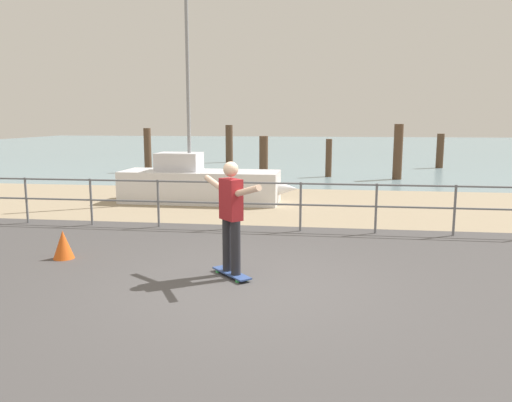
# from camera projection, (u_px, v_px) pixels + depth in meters

# --- Properties ---
(ground_plane) EXTENTS (24.00, 10.00, 0.04)m
(ground_plane) POSITION_uv_depth(u_px,v_px,m) (234.00, 314.00, 6.11)
(ground_plane) COLOR #474444
(ground_plane) RESTS_ON ground
(beach_strip) EXTENTS (24.00, 6.00, 0.04)m
(beach_strip) POSITION_uv_depth(u_px,v_px,m) (286.00, 204.00, 13.93)
(beach_strip) COLOR tan
(beach_strip) RESTS_ON ground
(sea_surface) EXTENTS (72.00, 50.00, 0.04)m
(sea_surface) POSITION_uv_depth(u_px,v_px,m) (313.00, 148.00, 41.30)
(sea_surface) COLOR #75939E
(sea_surface) RESTS_ON ground
(railing_fence) EXTENTS (12.32, 0.05, 1.05)m
(railing_fence) POSITION_uv_depth(u_px,v_px,m) (228.00, 198.00, 10.62)
(railing_fence) COLOR slate
(railing_fence) RESTS_ON ground
(sailboat) EXTENTS (4.96, 1.44, 5.63)m
(sailboat) POSITION_uv_depth(u_px,v_px,m) (206.00, 184.00, 14.10)
(sailboat) COLOR silver
(sailboat) RESTS_ON ground
(skateboard) EXTENTS (0.69, 0.73, 0.08)m
(skateboard) POSITION_uv_depth(u_px,v_px,m) (232.00, 273.00, 7.48)
(skateboard) COLOR #334C8C
(skateboard) RESTS_ON ground
(skateboarder) EXTENTS (1.04, 1.13, 1.65)m
(skateboarder) POSITION_uv_depth(u_px,v_px,m) (231.00, 211.00, 7.33)
(skateboarder) COLOR #26262B
(skateboarder) RESTS_ON skateboard
(groyne_post_0) EXTENTS (0.32, 0.32, 1.94)m
(groyne_post_0) POSITION_uv_depth(u_px,v_px,m) (148.00, 150.00, 22.14)
(groyne_post_0) COLOR #513826
(groyne_post_0) RESTS_ON ground
(groyne_post_1) EXTENTS (0.39, 0.39, 2.01)m
(groyne_post_1) POSITION_uv_depth(u_px,v_px,m) (229.00, 144.00, 26.96)
(groyne_post_1) COLOR #513826
(groyne_post_1) RESTS_ON ground
(groyne_post_2) EXTENTS (0.36, 0.36, 1.65)m
(groyne_post_2) POSITION_uv_depth(u_px,v_px,m) (264.00, 156.00, 20.52)
(groyne_post_2) COLOR #513826
(groyne_post_2) RESTS_ON ground
(groyne_post_3) EXTENTS (0.25, 0.25, 1.54)m
(groyne_post_3) POSITION_uv_depth(u_px,v_px,m) (329.00, 158.00, 20.25)
(groyne_post_3) COLOR #513826
(groyne_post_3) RESTS_ON ground
(groyne_post_4) EXTENTS (0.35, 0.35, 2.14)m
(groyne_post_4) POSITION_uv_depth(u_px,v_px,m) (398.00, 152.00, 19.36)
(groyne_post_4) COLOR #513826
(groyne_post_4) RESTS_ON ground
(groyne_post_5) EXTENTS (0.34, 0.34, 1.64)m
(groyne_post_5) POSITION_uv_depth(u_px,v_px,m) (440.00, 151.00, 23.91)
(groyne_post_5) COLOR #513826
(groyne_post_5) RESTS_ON ground
(traffic_cone) EXTENTS (0.36, 0.36, 0.50)m
(traffic_cone) POSITION_uv_depth(u_px,v_px,m) (63.00, 245.00, 8.42)
(traffic_cone) COLOR #E55919
(traffic_cone) RESTS_ON ground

